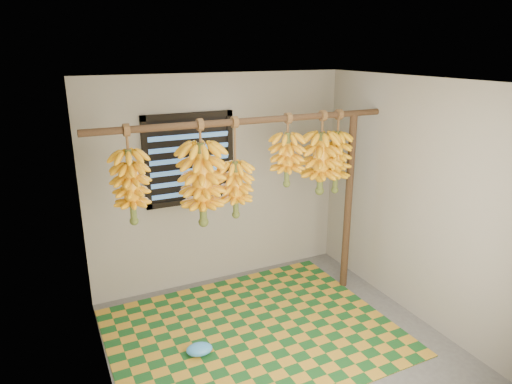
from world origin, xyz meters
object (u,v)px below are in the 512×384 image
banana_bunch_d (287,160)px  woven_mat (253,332)px  banana_bunch_f (336,162)px  banana_bunch_a (131,187)px  banana_bunch_e (321,163)px  plastic_bag (199,349)px  banana_bunch_b (202,184)px  banana_bunch_c (236,189)px  support_post (348,204)px

banana_bunch_d → woven_mat: bearing=-145.4°
woven_mat → banana_bunch_f: banana_bunch_f is taller
banana_bunch_a → banana_bunch_d: 1.54m
banana_bunch_e → plastic_bag: bearing=-162.4°
banana_bunch_a → banana_bunch_f: 2.13m
woven_mat → plastic_bag: plastic_bag is taller
plastic_bag → banana_bunch_a: size_ratio=0.27×
banana_bunch_b → banana_bunch_f: (1.49, 0.00, 0.06)m
banana_bunch_a → banana_bunch_c: same height
woven_mat → banana_bunch_d: (0.56, 0.39, 1.58)m
plastic_bag → banana_bunch_f: banana_bunch_f is taller
banana_bunch_b → banana_bunch_e: size_ratio=1.16×
plastic_bag → banana_bunch_b: 1.49m
banana_bunch_b → plastic_bag: bearing=-116.8°
plastic_bag → banana_bunch_d: size_ratio=0.33×
banana_bunch_b → banana_bunch_c: (0.33, 0.00, -0.09)m
plastic_bag → banana_bunch_e: bearing=17.6°
banana_bunch_c → support_post: bearing=-0.0°
banana_bunch_a → banana_bunch_e: bearing=0.0°
banana_bunch_c → banana_bunch_e: 0.97m
banana_bunch_a → banana_bunch_f: (2.13, 0.00, -0.00)m
woven_mat → banana_bunch_c: bearing=90.0°
banana_bunch_e → banana_bunch_d: bearing=-180.0°
woven_mat → banana_bunch_f: 1.93m
plastic_bag → banana_bunch_a: 1.58m
banana_bunch_b → banana_bunch_f: same height
plastic_bag → banana_bunch_c: (0.58, 0.49, 1.30)m
banana_bunch_c → banana_bunch_d: (0.56, -0.00, 0.23)m
plastic_bag → banana_bunch_c: size_ratio=0.25×
banana_bunch_a → banana_bunch_d: (1.53, 0.00, 0.08)m
banana_bunch_a → banana_bunch_e: size_ratio=1.02×
support_post → woven_mat: (-1.35, -0.39, -0.99)m
banana_bunch_a → banana_bunch_b: bearing=0.0°
banana_bunch_d → banana_bunch_e: 0.41m
woven_mat → banana_bunch_b: size_ratio=2.68×
banana_bunch_a → banana_bunch_c: (0.97, 0.00, -0.15)m
banana_bunch_c → banana_bunch_b: bearing=-180.0°
banana_bunch_b → banana_bunch_c: 0.35m
support_post → banana_bunch_c: (-1.35, 0.00, 0.35)m
banana_bunch_b → woven_mat: bearing=-49.2°
support_post → banana_bunch_a: size_ratio=2.28×
banana_bunch_b → banana_bunch_f: size_ratio=1.13×
banana_bunch_c → banana_bunch_e: same height
plastic_bag → woven_mat: bearing=10.0°
woven_mat → banana_bunch_c: (-0.00, 0.39, 1.35)m
banana_bunch_c → banana_bunch_e: (0.96, 0.00, 0.16)m
banana_bunch_a → banana_bunch_f: same height
woven_mat → plastic_bag: (-0.58, -0.10, 0.05)m
woven_mat → banana_bunch_d: 1.72m
woven_mat → banana_bunch_c: size_ratio=2.74×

